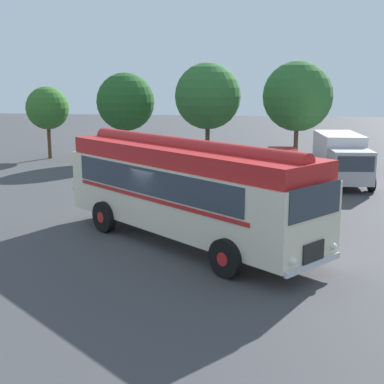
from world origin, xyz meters
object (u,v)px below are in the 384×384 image
(vintage_bus, at_px, (186,187))
(box_van, at_px, (341,157))
(car_mid_left, at_px, (233,165))
(car_near_left, at_px, (177,164))
(car_mid_right, at_px, (282,164))

(vintage_bus, xyz_separation_m, box_van, (6.42, 11.29, -0.53))
(car_mid_left, xyz_separation_m, box_van, (5.56, 0.14, 0.52))
(vintage_bus, height_order, car_mid_left, vintage_bus)
(car_mid_left, bearing_deg, box_van, 1.44)
(car_near_left, bearing_deg, vintage_bus, -79.02)
(car_near_left, height_order, box_van, box_van)
(car_near_left, relative_size, car_mid_right, 1.01)
(box_van, bearing_deg, vintage_bus, -119.62)
(car_mid_left, relative_size, car_mid_right, 1.02)
(car_mid_right, bearing_deg, car_mid_left, -169.80)
(vintage_bus, relative_size, box_van, 1.58)
(vintage_bus, xyz_separation_m, car_mid_right, (3.43, 11.61, -1.05))
(car_mid_left, distance_m, box_van, 5.59)
(car_near_left, relative_size, car_mid_left, 0.99)
(vintage_bus, relative_size, car_mid_right, 2.21)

